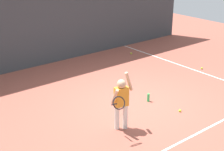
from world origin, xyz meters
TOP-DOWN VIEW (x-y plane):
  - ground_plane at (0.00, 0.00)m, footprint 20.00×20.00m
  - court_line_baseline at (0.00, -2.07)m, footprint 9.00×0.05m
  - court_line_sideline at (3.25, 1.00)m, footprint 0.05×9.00m
  - back_fence_windscreen at (0.00, 4.19)m, footprint 12.23×0.08m
  - fence_post_2 at (1.99, 4.25)m, footprint 0.09×0.09m
  - tennis_player at (-1.11, -0.85)m, footprint 0.80×0.57m
  - water_bottle at (0.38, -0.21)m, footprint 0.07×0.07m
  - tennis_ball_0 at (2.72, 3.12)m, footprint 0.07×0.07m
  - tennis_ball_3 at (3.51, 0.44)m, footprint 0.07×0.07m
  - tennis_ball_4 at (0.59, -1.14)m, footprint 0.07×0.07m

SIDE VIEW (x-z plane):
  - ground_plane at x=0.00m, z-range 0.00..0.00m
  - court_line_baseline at x=0.00m, z-range 0.00..0.00m
  - court_line_sideline at x=3.25m, z-range 0.00..0.00m
  - tennis_ball_0 at x=2.72m, z-range 0.00..0.07m
  - tennis_ball_3 at x=3.51m, z-range 0.00..0.07m
  - tennis_ball_4 at x=0.59m, z-range 0.00..0.07m
  - water_bottle at x=0.38m, z-range 0.00..0.22m
  - tennis_player at x=-1.11m, z-range 0.05..1.40m
  - back_fence_windscreen at x=0.00m, z-range 0.00..3.79m
  - fence_post_2 at x=1.99m, z-range 0.00..3.94m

